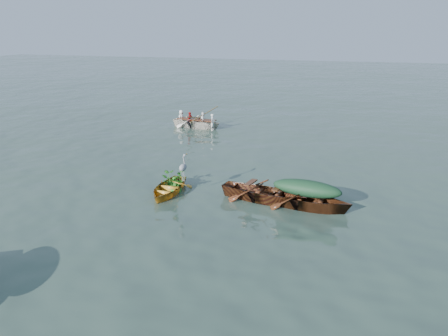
{
  "coord_description": "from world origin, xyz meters",
  "views": [
    {
      "loc": [
        4.99,
        -10.92,
        5.36
      ],
      "look_at": [
        0.13,
        3.54,
        0.5
      ],
      "focal_mm": 35.0,
      "sensor_mm": 36.0,
      "label": 1
    }
  ],
  "objects_px": {
    "open_wooden_boat": "(264,201)",
    "yellow_dinghy": "(168,194)",
    "rowed_boat": "(197,128)",
    "heron": "(183,171)",
    "green_tarp_boat": "(306,208)"
  },
  "relations": [
    {
      "from": "yellow_dinghy",
      "to": "open_wooden_boat",
      "type": "height_order",
      "value": "open_wooden_boat"
    },
    {
      "from": "open_wooden_boat",
      "to": "yellow_dinghy",
      "type": "bearing_deg",
      "value": 106.54
    },
    {
      "from": "yellow_dinghy",
      "to": "heron",
      "type": "height_order",
      "value": "heron"
    },
    {
      "from": "rowed_boat",
      "to": "open_wooden_boat",
      "type": "bearing_deg",
      "value": -139.76
    },
    {
      "from": "yellow_dinghy",
      "to": "rowed_boat",
      "type": "xyz_separation_m",
      "value": [
        -2.98,
        10.01,
        0.0
      ]
    },
    {
      "from": "green_tarp_boat",
      "to": "yellow_dinghy",
      "type": "bearing_deg",
      "value": 99.24
    },
    {
      "from": "green_tarp_boat",
      "to": "rowed_boat",
      "type": "relative_size",
      "value": 0.97
    },
    {
      "from": "rowed_boat",
      "to": "yellow_dinghy",
      "type": "bearing_deg",
      "value": -156.14
    },
    {
      "from": "open_wooden_boat",
      "to": "heron",
      "type": "xyz_separation_m",
      "value": [
        -2.72,
        -0.31,
        0.83
      ]
    },
    {
      "from": "yellow_dinghy",
      "to": "green_tarp_boat",
      "type": "distance_m",
      "value": 4.65
    },
    {
      "from": "rowed_boat",
      "to": "heron",
      "type": "bearing_deg",
      "value": -153.17
    },
    {
      "from": "heron",
      "to": "green_tarp_boat",
      "type": "bearing_deg",
      "value": -0.88
    },
    {
      "from": "yellow_dinghy",
      "to": "rowed_boat",
      "type": "height_order",
      "value": "rowed_boat"
    },
    {
      "from": "open_wooden_boat",
      "to": "heron",
      "type": "bearing_deg",
      "value": 106.25
    },
    {
      "from": "green_tarp_boat",
      "to": "rowed_boat",
      "type": "distance_m",
      "value": 12.41
    }
  ]
}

